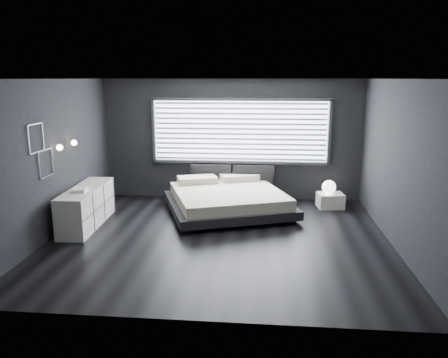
{
  "coord_description": "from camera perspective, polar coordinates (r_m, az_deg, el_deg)",
  "views": [
    {
      "loc": [
        0.77,
        -7.37,
        2.81
      ],
      "look_at": [
        0.0,
        0.85,
        0.9
      ],
      "focal_mm": 35.0,
      "sensor_mm": 36.0,
      "label": 1
    }
  ],
  "objects": [
    {
      "name": "room",
      "position": [
        7.54,
        -0.6,
        2.25
      ],
      "size": [
        6.04,
        6.0,
        2.8
      ],
      "color": "black",
      "rests_on": "ground"
    },
    {
      "name": "window",
      "position": [
        10.15,
        2.11,
        6.24
      ],
      "size": [
        4.14,
        0.09,
        1.52
      ],
      "color": "white",
      "rests_on": "ground"
    },
    {
      "name": "headboard",
      "position": [
        10.28,
        1.07,
        0.45
      ],
      "size": [
        1.96,
        0.16,
        0.52
      ],
      "color": "black",
      "rests_on": "ground"
    },
    {
      "name": "orb_lamp",
      "position": [
        9.89,
        13.55,
        -1.03
      ],
      "size": [
        0.3,
        0.3,
        0.3
      ],
      "primitive_type": "sphere",
      "color": "white",
      "rests_on": "nightstand"
    },
    {
      "name": "book_stack",
      "position": [
        8.54,
        -18.33,
        -1.36
      ],
      "size": [
        0.29,
        0.36,
        0.07
      ],
      "color": "silver",
      "rests_on": "dresser"
    },
    {
      "name": "wall_art_lower",
      "position": [
        8.12,
        -22.21,
        1.92
      ],
      "size": [
        0.01,
        0.48,
        0.48
      ],
      "color": "#47474C",
      "rests_on": "ground"
    },
    {
      "name": "sconce_far",
      "position": [
        8.89,
        -19.02,
        4.5
      ],
      "size": [
        0.18,
        0.11,
        0.11
      ],
      "color": "silver",
      "rests_on": "ground"
    },
    {
      "name": "bed",
      "position": [
        9.34,
        0.48,
        -2.6
      ],
      "size": [
        3.08,
        3.02,
        0.63
      ],
      "color": "black",
      "rests_on": "ground"
    },
    {
      "name": "nightstand",
      "position": [
        9.99,
        13.7,
        -2.73
      ],
      "size": [
        0.61,
        0.53,
        0.32
      ],
      "primitive_type": "cube",
      "rotation": [
        0.0,
        0.0,
        0.14
      ],
      "color": "white",
      "rests_on": "ground"
    },
    {
      "name": "dresser",
      "position": [
        8.91,
        -17.47,
        -3.44
      ],
      "size": [
        0.61,
        1.9,
        0.75
      ],
      "color": "white",
      "rests_on": "ground"
    },
    {
      "name": "sconce_near",
      "position": [
        8.35,
        -20.69,
        3.86
      ],
      "size": [
        0.18,
        0.11,
        0.11
      ],
      "color": "silver",
      "rests_on": "ground"
    },
    {
      "name": "wall_art_upper",
      "position": [
        7.84,
        -23.34,
        4.93
      ],
      "size": [
        0.01,
        0.48,
        0.48
      ],
      "color": "#47474C",
      "rests_on": "ground"
    }
  ]
}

